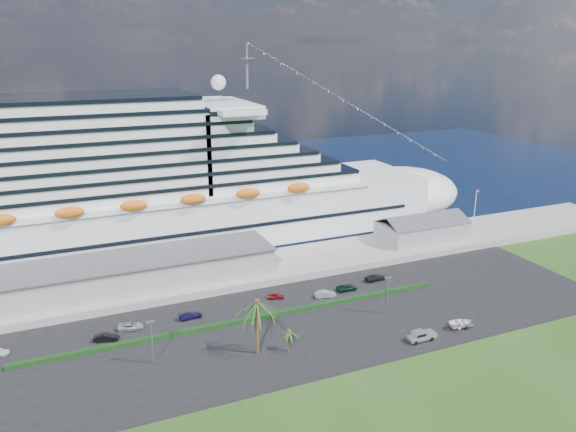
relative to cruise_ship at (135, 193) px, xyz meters
name	(u,v)px	position (x,y,z in m)	size (l,w,h in m)	color
ground	(317,353)	(21.53, -64.00, -16.69)	(420.00, 420.00, 0.00)	#254416
asphalt_lot	(293,326)	(21.53, -53.00, -16.63)	(140.00, 38.00, 0.12)	black
wharf	(245,270)	(21.53, -24.00, -15.79)	(240.00, 20.00, 1.80)	gray
water	(169,188)	(21.53, 66.00, -16.68)	(420.00, 160.00, 0.02)	black
cruise_ship	(135,193)	(0.00, 0.00, 0.00)	(191.00, 38.00, 54.00)	silver
terminal_building	(139,270)	(-3.47, -24.00, -11.68)	(61.00, 15.00, 6.30)	gray
port_shed	(422,229)	(73.53, -24.00, -12.30)	(24.00, 12.31, 7.37)	gray
flagpole	(475,209)	(91.57, -24.00, -8.43)	(1.08, 0.16, 12.00)	silver
hedge	(246,320)	(13.53, -48.00, -16.12)	(88.00, 1.10, 0.90)	black
lamp_post_left	(152,337)	(-6.47, -56.00, -11.35)	(1.60, 0.35, 8.27)	gray
lamp_post_right	(388,290)	(41.53, -56.00, -11.35)	(1.60, 0.35, 8.27)	gray
palm_tall	(257,308)	(11.53, -60.00, -7.49)	(8.82, 8.82, 11.13)	#47301E
palm_short	(289,333)	(17.03, -61.50, -13.03)	(3.53, 3.53, 4.56)	#47301E
parked_car_1	(106,337)	(-13.27, -44.66, -15.83)	(1.57, 4.51, 1.49)	black
parked_car_2	(131,326)	(-8.37, -41.98, -15.89)	(2.28, 4.95, 1.38)	#9FA3A7
parked_car_3	(191,315)	(3.57, -42.05, -15.88)	(1.93, 4.76, 1.38)	#19154A
parked_car_4	(276,296)	(23.04, -40.37, -15.95)	(1.49, 3.69, 1.26)	maroon
parked_car_5	(325,294)	(33.35, -44.07, -15.81)	(1.63, 4.67, 1.54)	#93969A
parked_car_6	(347,288)	(39.46, -42.81, -15.90)	(2.25, 4.88, 1.36)	black
parked_car_7	(375,278)	(48.24, -40.67, -15.81)	(2.13, 5.24, 1.52)	black
pickup_truck	(421,335)	(41.46, -68.00, -15.48)	(5.66, 2.26, 2.00)	black
boat_trailer	(462,323)	(51.73, -67.12, -15.42)	(6.19, 4.33, 1.74)	gray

